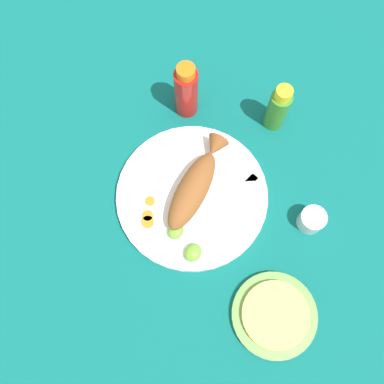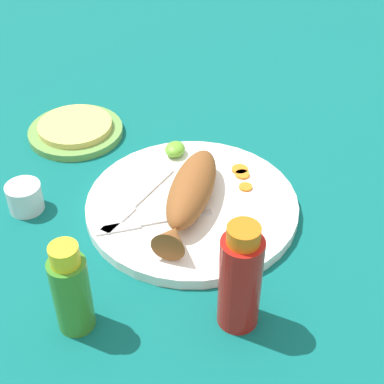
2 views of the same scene
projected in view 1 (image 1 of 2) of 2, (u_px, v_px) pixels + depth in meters
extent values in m
plane|color=#0C605B|center=(192.00, 197.00, 0.99)|extent=(4.00, 4.00, 0.00)
cylinder|color=white|center=(192.00, 196.00, 0.98)|extent=(0.35, 0.35, 0.02)
ellipsoid|color=brown|center=(192.00, 191.00, 0.94)|extent=(0.20, 0.08, 0.06)
cone|color=brown|center=(215.00, 147.00, 0.98)|extent=(0.05, 0.05, 0.05)
cube|color=silver|center=(206.00, 180.00, 0.98)|extent=(0.07, 0.10, 0.00)
cube|color=silver|center=(246.00, 178.00, 0.98)|extent=(0.05, 0.07, 0.00)
cube|color=silver|center=(218.00, 214.00, 0.95)|extent=(0.11, 0.04, 0.00)
cube|color=silver|center=(245.00, 186.00, 0.98)|extent=(0.07, 0.03, 0.00)
cylinder|color=orange|center=(150.00, 201.00, 0.96)|extent=(0.02, 0.02, 0.00)
cylinder|color=orange|center=(148.00, 216.00, 0.95)|extent=(0.02, 0.02, 0.00)
cylinder|color=orange|center=(148.00, 222.00, 0.95)|extent=(0.03, 0.03, 0.00)
ellipsoid|color=#6BB233|center=(176.00, 231.00, 0.93)|extent=(0.04, 0.03, 0.02)
ellipsoid|color=#6BB233|center=(193.00, 253.00, 0.92)|extent=(0.04, 0.04, 0.02)
cylinder|color=#B21914|center=(186.00, 93.00, 0.99)|extent=(0.06, 0.06, 0.14)
cylinder|color=orange|center=(186.00, 72.00, 0.91)|extent=(0.04, 0.04, 0.02)
cylinder|color=#3D8428|center=(277.00, 110.00, 0.99)|extent=(0.05, 0.05, 0.12)
cylinder|color=yellow|center=(284.00, 94.00, 0.92)|extent=(0.04, 0.04, 0.03)
cylinder|color=silver|center=(312.00, 220.00, 0.95)|extent=(0.06, 0.06, 0.05)
cylinder|color=white|center=(310.00, 221.00, 0.96)|extent=(0.05, 0.05, 0.02)
cylinder|color=#6B9E4C|center=(274.00, 315.00, 0.90)|extent=(0.18, 0.18, 0.01)
cylinder|color=#E0C666|center=(275.00, 315.00, 0.89)|extent=(0.14, 0.14, 0.01)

